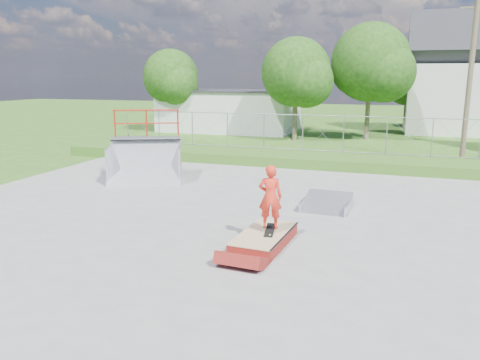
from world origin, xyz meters
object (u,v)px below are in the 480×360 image
at_px(grind_box, 264,239).
at_px(quarter_pipe, 145,147).
at_px(flat_bank_ramp, 327,203).
at_px(skater, 270,200).

height_order(grind_box, quarter_pipe, quarter_pipe).
height_order(flat_bank_ramp, skater, skater).
xyz_separation_m(quarter_pipe, skater, (6.58, -5.38, -0.22)).
bearing_deg(grind_box, flat_bank_ramp, 78.66).
distance_m(grind_box, quarter_pipe, 8.56).
xyz_separation_m(flat_bank_ramp, skater, (-0.90, -3.61, 0.96)).
relative_size(grind_box, quarter_pipe, 0.83).
xyz_separation_m(grind_box, flat_bank_ramp, (1.01, 3.70, 0.05)).
relative_size(flat_bank_ramp, skater, 0.96).
distance_m(quarter_pipe, flat_bank_ramp, 7.78).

